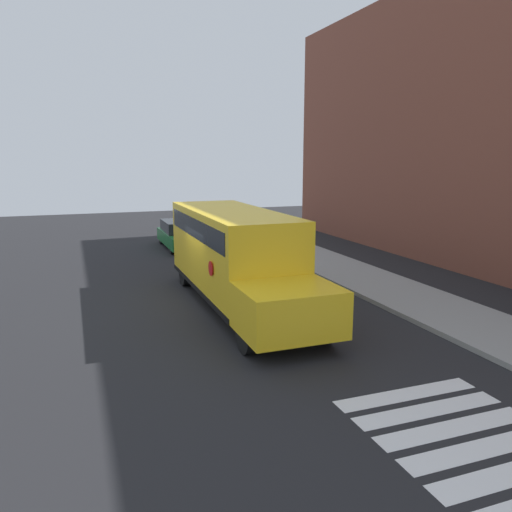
% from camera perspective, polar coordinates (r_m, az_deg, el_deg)
% --- Properties ---
extents(ground_plane, '(60.00, 60.00, 0.00)m').
position_cam_1_polar(ground_plane, '(17.24, -5.09, -5.17)').
color(ground_plane, black).
extents(sidewalk_strip, '(44.00, 3.00, 0.15)m').
position_cam_1_polar(sidewalk_strip, '(19.85, 13.35, -3.01)').
color(sidewalk_strip, gray).
rests_on(sidewalk_strip, ground).
extents(crosswalk_stripes, '(4.00, 3.20, 0.01)m').
position_cam_1_polar(crosswalk_stripes, '(10.05, 23.06, -18.57)').
color(crosswalk_stripes, white).
rests_on(crosswalk_stripes, ground).
extents(school_bus, '(9.58, 2.57, 3.12)m').
position_cam_1_polar(school_bus, '(16.51, -2.36, 0.44)').
color(school_bus, yellow).
rests_on(school_bus, ground).
extents(parked_car, '(4.79, 1.84, 1.45)m').
position_cam_1_polar(parked_car, '(27.45, -8.59, 2.44)').
color(parked_car, '#196B2D').
rests_on(parked_car, ground).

